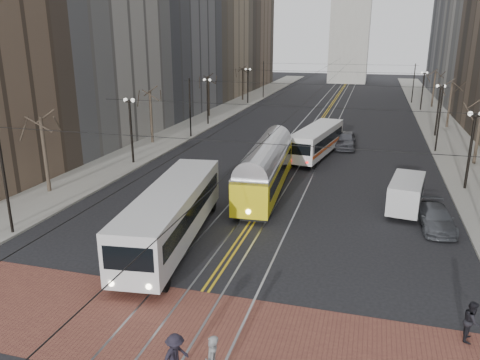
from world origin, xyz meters
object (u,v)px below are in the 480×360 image
Objects in this scene: sedan_parked at (436,218)px; pedestrian_d at (175,357)px; rear_bus at (317,142)px; pedestrian_a at (139,270)px; pedestrian_c at (472,321)px; streetcar at (266,173)px; cargo_van at (406,195)px; sedan_grey at (346,140)px; transit_bus at (172,216)px.

pedestrian_d is at bearing -125.76° from sedan_parked.
pedestrian_d is (-0.82, -31.62, -0.53)m from rear_bus.
pedestrian_a is 1.14× the size of pedestrian_c.
streetcar is 2.83× the size of sedan_parked.
pedestrian_a is at bearing 101.83° from pedestrian_c.
cargo_van is 3.02m from sedan_parked.
rear_bus is at bearing -11.34° from pedestrian_a.
streetcar is at bearing -10.58° from pedestrian_a.
sedan_grey is (4.73, 16.08, -0.66)m from streetcar.
sedan_parked is 11.16m from pedestrian_c.
cargo_van is at bearing 118.01° from sedan_parked.
streetcar is 11.95m from rear_bus.
sedan_parked is 18.89m from pedestrian_d.
cargo_van is at bearing 18.76° from pedestrian_c.
pedestrian_c is (9.02, -26.62, -0.59)m from rear_bus.
streetcar is at bearing 157.07° from sedan_parked.
sedan_grey is 1.10× the size of sedan_parked.
pedestrian_a is (-13.72, -11.16, 0.27)m from sedan_parked.
rear_bus reaches higher than sedan_grey.
rear_bus is at bearing 115.51° from sedan_parked.
cargo_van is at bearing -1.54° from pedestrian_d.
pedestrian_c is 11.03m from pedestrian_d.
pedestrian_d reaches higher than sedan_parked.
streetcar reaches higher than sedan_grey.
cargo_van reaches higher than pedestrian_c.
cargo_van is 2.87× the size of pedestrian_d.
pedestrian_d is at bearing 128.78° from pedestrian_c.
sedan_parked is (14.26, 6.12, -0.91)m from transit_bus.
pedestrian_c is at bearing -94.30° from sedan_parked.
pedestrian_a reaches higher than sedan_parked.
streetcar is 9.74m from cargo_van.
rear_bus is 31.64m from pedestrian_d.
streetcar is at bearing -91.82° from rear_bus.
rear_bus is (5.30, 21.58, -0.17)m from transit_bus.
rear_bus is 27.05m from pedestrian_a.
streetcar is 19.96m from pedestrian_d.
transit_bus reaches higher than pedestrian_a.
sedan_parked is at bearing 16.37° from transit_bus.
transit_bus is 7.82× the size of pedestrian_c.
pedestrian_a reaches higher than pedestrian_d.
sedan_parked is at bearing 12.11° from pedestrian_c.
sedan_grey is at bearing 16.94° from pedestrian_d.
transit_bus reaches higher than cargo_van.
cargo_van is 18.27m from pedestrian_a.
sedan_parked is at bearing -52.07° from pedestrian_a.
rear_bus is 17.89m from sedan_parked.
sedan_parked is (1.61, -2.51, -0.43)m from cargo_van.
pedestrian_a reaches higher than pedestrian_c.
pedestrian_d is at bearing -105.05° from cargo_van.
pedestrian_a is (0.54, -5.04, -0.65)m from transit_bus.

